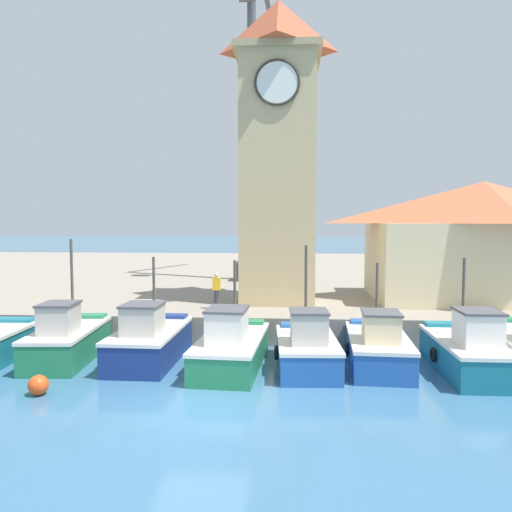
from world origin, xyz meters
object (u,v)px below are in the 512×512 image
(fishing_boat_right_inner, at_px, (378,346))
(warehouse_right, at_px, (483,240))
(port_crane_near, at_px, (253,148))
(fishing_boat_center, at_px, (231,347))
(fishing_boat_left_inner, at_px, (67,340))
(clock_tower, at_px, (278,147))
(fishing_boat_mid_right, at_px, (307,348))
(dock_worker_near_tower, at_px, (217,290))
(fishing_boat_right_outer, at_px, (469,351))
(mooring_buoy, at_px, (38,385))
(fishing_boat_mid_left, at_px, (149,341))

(fishing_boat_right_inner, height_order, warehouse_right, warehouse_right)
(warehouse_right, bearing_deg, port_crane_near, 147.71)
(fishing_boat_center, relative_size, port_crane_near, 0.23)
(fishing_boat_left_inner, relative_size, fishing_boat_right_inner, 0.97)
(clock_tower, bearing_deg, fishing_boat_mid_right, -80.66)
(port_crane_near, distance_m, dock_worker_near_tower, 13.70)
(fishing_boat_right_outer, distance_m, warehouse_right, 9.91)
(fishing_boat_left_inner, height_order, fishing_boat_mid_right, fishing_boat_left_inner)
(fishing_boat_right_inner, bearing_deg, mooring_buoy, -160.73)
(fishing_boat_left_inner, xyz_separation_m, fishing_boat_mid_right, (8.61, -0.41, -0.05))
(fishing_boat_mid_right, bearing_deg, port_crane_near, 100.85)
(clock_tower, xyz_separation_m, warehouse_right, (10.10, 1.27, -4.46))
(fishing_boat_left_inner, xyz_separation_m, fishing_boat_right_outer, (13.95, -0.51, -0.01))
(fishing_boat_mid_left, bearing_deg, mooring_buoy, -121.63)
(clock_tower, bearing_deg, mooring_buoy, -122.61)
(fishing_boat_mid_right, xyz_separation_m, fishing_boat_right_outer, (5.34, -0.10, 0.03))
(port_crane_near, bearing_deg, fishing_boat_right_outer, -62.50)
(fishing_boat_mid_left, bearing_deg, fishing_boat_mid_right, -4.87)
(fishing_boat_right_inner, distance_m, dock_worker_near_tower, 7.79)
(fishing_boat_right_inner, height_order, fishing_boat_right_outer, fishing_boat_right_outer)
(dock_worker_near_tower, bearing_deg, port_crane_near, 86.23)
(fishing_boat_mid_right, relative_size, warehouse_right, 0.39)
(fishing_boat_right_inner, relative_size, fishing_boat_right_outer, 1.01)
(fishing_boat_center, height_order, fishing_boat_right_outer, fishing_boat_right_outer)
(fishing_boat_right_outer, height_order, port_crane_near, port_crane_near)
(fishing_boat_right_outer, bearing_deg, fishing_boat_mid_right, 178.98)
(fishing_boat_mid_right, bearing_deg, clock_tower, 99.34)
(fishing_boat_left_inner, bearing_deg, warehouse_right, 24.83)
(dock_worker_near_tower, bearing_deg, fishing_boat_right_inner, -35.02)
(fishing_boat_mid_right, distance_m, dock_worker_near_tower, 6.31)
(fishing_boat_right_outer, relative_size, mooring_buoy, 8.08)
(fishing_boat_mid_left, bearing_deg, fishing_boat_right_inner, -0.20)
(dock_worker_near_tower, bearing_deg, mooring_buoy, -116.63)
(fishing_boat_left_inner, height_order, mooring_buoy, fishing_boat_left_inner)
(clock_tower, bearing_deg, fishing_boat_center, -100.93)
(fishing_boat_mid_left, relative_size, clock_tower, 0.30)
(fishing_boat_left_inner, relative_size, fishing_boat_right_outer, 0.97)
(fishing_boat_left_inner, relative_size, fishing_boat_center, 0.89)
(clock_tower, xyz_separation_m, mooring_buoy, (-6.65, -10.40, -8.28))
(port_crane_near, xyz_separation_m, dock_worker_near_tower, (-0.74, -11.23, -7.82))
(fishing_boat_right_inner, xyz_separation_m, port_crane_near, (-5.56, 15.64, 9.10))
(fishing_boat_left_inner, bearing_deg, mooring_buoy, -77.89)
(fishing_boat_center, bearing_deg, fishing_boat_right_inner, 5.25)
(warehouse_right, distance_m, mooring_buoy, 20.77)
(warehouse_right, bearing_deg, fishing_boat_mid_left, -151.02)
(fishing_boat_mid_right, xyz_separation_m, dock_worker_near_tower, (-3.82, 4.86, 1.27))
(fishing_boat_right_inner, relative_size, mooring_buoy, 8.13)
(fishing_boat_mid_left, xyz_separation_m, fishing_boat_mid_right, (5.60, -0.48, -0.05))
(fishing_boat_mid_right, relative_size, clock_tower, 0.27)
(fishing_boat_mid_right, xyz_separation_m, mooring_buoy, (-7.84, -3.16, -0.42))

